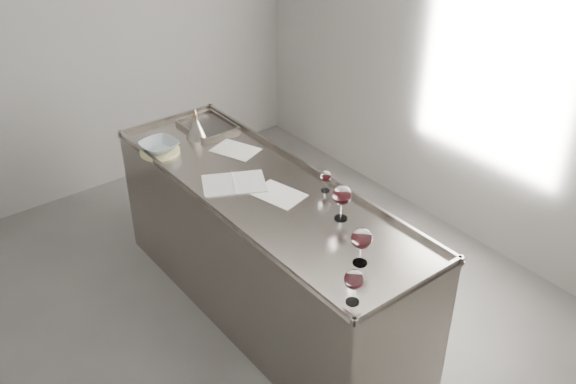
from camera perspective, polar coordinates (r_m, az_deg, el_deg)
room_shell at (r=3.18m, az=-6.42°, el=2.29°), size 4.54×5.04×2.84m
counter at (r=4.13m, az=-2.04°, el=-5.21°), size 0.77×2.42×0.97m
wine_glass_left at (r=2.97m, az=5.87°, el=-7.81°), size 0.09×0.09×0.18m
wine_glass_middle at (r=3.20m, az=6.55°, el=-4.20°), size 0.11×0.11×0.21m
wine_glass_right at (r=3.52m, az=4.82°, el=-0.33°), size 0.11×0.11×0.21m
wine_glass_small at (r=3.80m, az=3.38°, el=1.34°), size 0.07×0.07×0.13m
notebook at (r=3.92m, az=-4.82°, el=0.75°), size 0.46×0.41×0.02m
loose_paper_top at (r=4.30m, az=-4.68°, el=3.76°), size 0.30×0.35×0.00m
loose_paper_under at (r=3.80m, az=-0.86°, el=-0.21°), size 0.28×0.34×0.00m
trivet at (r=4.34m, az=-11.31°, el=3.57°), size 0.32×0.32×0.02m
ceramic_bowl at (r=4.32m, az=-11.36°, el=4.03°), size 0.26×0.26×0.06m
wine_funnel at (r=4.47m, az=-8.15°, el=5.60°), size 0.15×0.15×0.22m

